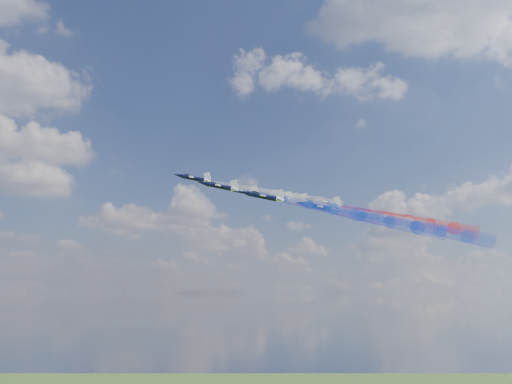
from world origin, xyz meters
TOP-DOWN VIEW (x-y plane):
  - jet_lead at (7.93, 20.35)m, footprint 14.51×14.63m
  - trail_lead at (24.17, 4.71)m, footprint 28.41×28.12m
  - jet_inner_left at (8.40, 6.05)m, footprint 14.51×14.63m
  - trail_inner_left at (24.64, -9.59)m, footprint 28.41×28.12m
  - jet_inner_right at (23.73, 21.20)m, footprint 14.51×14.63m
  - trail_inner_right at (39.97, 5.56)m, footprint 28.41×28.12m
  - jet_outer_left at (11.83, -9.17)m, footprint 14.51×14.63m
  - trail_outer_left at (28.08, -24.81)m, footprint 28.41×28.12m
  - jet_center_third at (25.17, 6.02)m, footprint 14.51×14.63m
  - trail_center_third at (41.41, -9.62)m, footprint 28.41×28.12m
  - jet_outer_right at (38.41, 16.92)m, footprint 14.51×14.63m
  - trail_outer_right at (54.65, 1.28)m, footprint 28.41×28.12m
  - jet_rear_left at (27.90, -9.39)m, footprint 14.51×14.63m
  - trail_rear_left at (44.14, -25.03)m, footprint 28.41×28.12m
  - jet_rear_right at (39.82, 3.75)m, footprint 14.51×14.63m
  - trail_rear_right at (56.06, -11.89)m, footprint 28.41×28.12m

SIDE VIEW (x-z plane):
  - trail_rear_left at x=44.14m, z-range 148.44..160.86m
  - trail_outer_left at x=28.08m, z-range 149.66..162.09m
  - trail_rear_right at x=56.06m, z-range 152.44..164.86m
  - trail_center_third at x=41.41m, z-range 152.84..165.26m
  - jet_rear_left at x=27.90m, z-range 156.58..163.28m
  - trail_inner_left at x=24.64m, z-range 154.15..166.57m
  - jet_outer_left at x=11.83m, z-range 157.81..164.50m
  - trail_outer_right at x=54.65m, z-range 155.18..167.60m
  - trail_inner_right at x=39.97m, z-range 156.66..169.09m
  - jet_rear_right at x=39.82m, z-range 160.58..167.28m
  - jet_center_third at x=25.17m, z-range 160.98..167.67m
  - trail_lead at x=24.17m, z-range 158.66..171.08m
  - jet_inner_left at x=8.40m, z-range 162.29..168.98m
  - jet_outer_right at x=38.41m, z-range 163.32..170.02m
  - jet_inner_right at x=23.73m, z-range 164.81..171.50m
  - jet_lead at x=7.93m, z-range 166.81..173.50m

